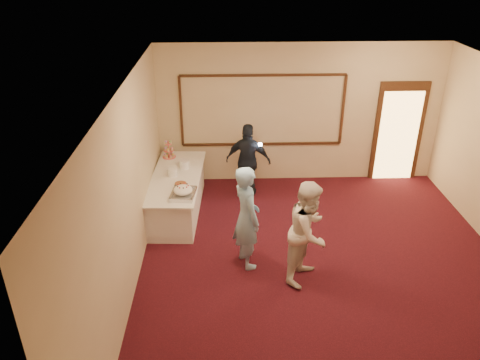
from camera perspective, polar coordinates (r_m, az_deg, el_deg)
name	(u,v)px	position (r m, az deg, el deg)	size (l,w,h in m)	color
floor	(327,276)	(7.72, 10.57, -11.44)	(7.00, 7.00, 0.00)	black
room_walls	(339,160)	(6.67, 12.02, 2.36)	(6.04, 7.04, 3.02)	beige
wall_molding	(262,111)	(9.90, 2.75, 8.43)	(3.45, 0.04, 1.55)	#351B0F
doorway	(398,133)	(10.71, 18.71, 5.50)	(1.05, 0.07, 2.20)	#351B0F
buffet_table	(177,194)	(9.16, -7.65, -1.68)	(1.05, 2.43, 0.77)	white
pavlova_tray	(183,192)	(8.23, -6.95, -1.40)	(0.45, 0.60, 0.21)	silver
cupcake_stand	(169,151)	(9.76, -8.68, 3.54)	(0.27, 0.27, 0.40)	#EA635D
plate_stack_a	(172,172)	(8.97, -8.25, 0.98)	(0.20, 0.20, 0.17)	white
plate_stack_b	(184,164)	(9.25, -6.79, 1.92)	(0.20, 0.20, 0.17)	white
tart	(181,185)	(8.61, -7.24, -0.55)	(0.25, 0.25, 0.05)	white
man	(247,217)	(7.39, 0.82, -4.56)	(0.64, 0.42, 1.75)	#91C3F0
woman	(309,232)	(7.18, 8.38, -6.27)	(0.81, 0.63, 1.67)	white
guest	(248,161)	(9.51, 1.01, 2.36)	(0.92, 0.38, 1.56)	black
camera_flash	(260,144)	(9.18, 2.47, 4.35)	(0.07, 0.04, 0.05)	white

